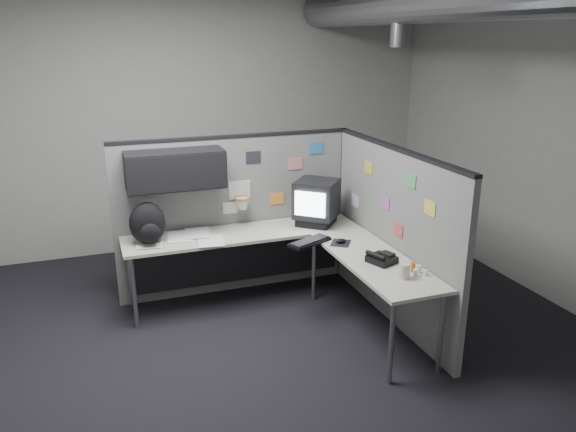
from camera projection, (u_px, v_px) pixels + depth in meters
name	position (u px, v px, depth m)	size (l,w,h in m)	color
room	(353.00, 97.00, 4.38)	(5.62, 5.62, 3.22)	black
partition_back	(221.00, 200.00, 5.56)	(2.44, 0.42, 1.63)	slate
partition_right	(392.00, 234.00, 5.14)	(0.07, 2.23, 1.63)	slate
desk	(276.00, 250.00, 5.33)	(2.31, 2.11, 0.73)	#BBBAA9
monitor	(317.00, 202.00, 5.64)	(0.56, 0.56, 0.45)	black
keyboard	(310.00, 242.00, 5.15)	(0.46, 0.32, 0.04)	black
mouse	(341.00, 242.00, 5.16)	(0.25, 0.26, 0.04)	black
phone	(381.00, 258.00, 4.71)	(0.25, 0.26, 0.10)	black
bottles	(417.00, 270.00, 4.50)	(0.12, 0.15, 0.07)	silver
cup	(404.00, 271.00, 4.40)	(0.09, 0.09, 0.12)	beige
papers	(185.00, 238.00, 5.28)	(0.82, 0.60, 0.01)	white
backpack	(148.00, 224.00, 5.09)	(0.38, 0.37, 0.40)	black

